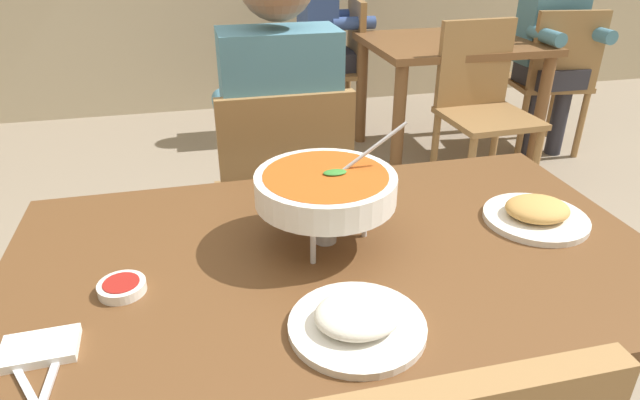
{
  "coord_description": "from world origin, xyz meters",
  "views": [
    {
      "loc": [
        -0.26,
        -0.95,
        1.36
      ],
      "look_at": [
        0.0,
        0.15,
        0.77
      ],
      "focal_mm": 30.53,
      "sensor_mm": 36.0,
      "label": 1
    }
  ],
  "objects_px": {
    "appetizer_plate": "(536,214)",
    "chair_bg_left": "(340,60)",
    "dining_table_main": "(336,291)",
    "patron_bg_left": "(323,24)",
    "dining_table_far": "(450,61)",
    "chair_bg_right": "(481,99)",
    "rice_plate": "(357,320)",
    "sauce_dish": "(122,287)",
    "chair_bg_middle": "(554,74)",
    "diner_main": "(279,129)",
    "patron_bg_middle": "(553,34)",
    "curry_bowl": "(326,188)",
    "chair_diner_main": "(283,197)"
  },
  "relations": [
    {
      "from": "rice_plate",
      "to": "chair_bg_right",
      "type": "relative_size",
      "value": 0.27
    },
    {
      "from": "appetizer_plate",
      "to": "chair_bg_middle",
      "type": "distance_m",
      "value": 2.39
    },
    {
      "from": "dining_table_main",
      "to": "diner_main",
      "type": "bearing_deg",
      "value": 90.0
    },
    {
      "from": "chair_bg_left",
      "to": "rice_plate",
      "type": "bearing_deg",
      "value": -104.74
    },
    {
      "from": "sauce_dish",
      "to": "chair_bg_middle",
      "type": "xyz_separation_m",
      "value": [
        2.33,
        1.98,
        -0.22
      ]
    },
    {
      "from": "chair_bg_middle",
      "to": "dining_table_main",
      "type": "bearing_deg",
      "value": -134.32
    },
    {
      "from": "curry_bowl",
      "to": "chair_bg_middle",
      "type": "relative_size",
      "value": 0.37
    },
    {
      "from": "chair_bg_left",
      "to": "sauce_dish",
      "type": "bearing_deg",
      "value": -113.54
    },
    {
      "from": "diner_main",
      "to": "dining_table_far",
      "type": "xyz_separation_m",
      "value": [
        1.26,
        1.34,
        -0.15
      ]
    },
    {
      "from": "diner_main",
      "to": "chair_bg_middle",
      "type": "relative_size",
      "value": 1.46
    },
    {
      "from": "curry_bowl",
      "to": "appetizer_plate",
      "type": "distance_m",
      "value": 0.51
    },
    {
      "from": "chair_bg_middle",
      "to": "dining_table_far",
      "type": "bearing_deg",
      "value": 169.2
    },
    {
      "from": "dining_table_main",
      "to": "chair_bg_left",
      "type": "relative_size",
      "value": 1.53
    },
    {
      "from": "chair_diner_main",
      "to": "chair_bg_middle",
      "type": "xyz_separation_m",
      "value": [
        1.9,
        1.25,
        0.0
      ]
    },
    {
      "from": "dining_table_main",
      "to": "patron_bg_left",
      "type": "xyz_separation_m",
      "value": [
        0.61,
        2.64,
        0.13
      ]
    },
    {
      "from": "sauce_dish",
      "to": "patron_bg_left",
      "type": "relative_size",
      "value": 0.07
    },
    {
      "from": "chair_diner_main",
      "to": "chair_bg_left",
      "type": "bearing_deg",
      "value": 69.35
    },
    {
      "from": "sauce_dish",
      "to": "dining_table_far",
      "type": "relative_size",
      "value": 0.09
    },
    {
      "from": "appetizer_plate",
      "to": "dining_table_far",
      "type": "height_order",
      "value": "appetizer_plate"
    },
    {
      "from": "rice_plate",
      "to": "chair_bg_left",
      "type": "xyz_separation_m",
      "value": [
        0.75,
        2.87,
        -0.23
      ]
    },
    {
      "from": "appetizer_plate",
      "to": "dining_table_far",
      "type": "bearing_deg",
      "value": 69.44
    },
    {
      "from": "rice_plate",
      "to": "patron_bg_middle",
      "type": "xyz_separation_m",
      "value": [
        1.9,
        2.23,
        0.0
      ]
    },
    {
      "from": "dining_table_main",
      "to": "chair_bg_right",
      "type": "relative_size",
      "value": 1.53
    },
    {
      "from": "dining_table_main",
      "to": "chair_bg_left",
      "type": "height_order",
      "value": "chair_bg_left"
    },
    {
      "from": "dining_table_main",
      "to": "rice_plate",
      "type": "height_order",
      "value": "rice_plate"
    },
    {
      "from": "appetizer_plate",
      "to": "dining_table_main",
      "type": "bearing_deg",
      "value": -177.48
    },
    {
      "from": "diner_main",
      "to": "chair_bg_left",
      "type": "relative_size",
      "value": 1.46
    },
    {
      "from": "dining_table_main",
      "to": "dining_table_far",
      "type": "height_order",
      "value": "same"
    },
    {
      "from": "chair_bg_middle",
      "to": "appetizer_plate",
      "type": "bearing_deg",
      "value": -126.21
    },
    {
      "from": "curry_bowl",
      "to": "diner_main",
      "type": "bearing_deg",
      "value": 89.03
    },
    {
      "from": "diner_main",
      "to": "appetizer_plate",
      "type": "xyz_separation_m",
      "value": [
        0.49,
        -0.7,
        -0.0
      ]
    },
    {
      "from": "diner_main",
      "to": "chair_bg_middle",
      "type": "height_order",
      "value": "diner_main"
    },
    {
      "from": "dining_table_far",
      "to": "chair_bg_left",
      "type": "relative_size",
      "value": 1.11
    },
    {
      "from": "chair_diner_main",
      "to": "appetizer_plate",
      "type": "distance_m",
      "value": 0.86
    },
    {
      "from": "chair_diner_main",
      "to": "chair_bg_right",
      "type": "distance_m",
      "value": 1.51
    },
    {
      "from": "dining_table_main",
      "to": "sauce_dish",
      "type": "relative_size",
      "value": 15.34
    },
    {
      "from": "chair_diner_main",
      "to": "patron_bg_middle",
      "type": "xyz_separation_m",
      "value": [
        1.87,
        1.29,
        0.24
      ]
    },
    {
      "from": "chair_diner_main",
      "to": "diner_main",
      "type": "distance_m",
      "value": 0.24
    },
    {
      "from": "dining_table_far",
      "to": "patron_bg_left",
      "type": "relative_size",
      "value": 0.76
    },
    {
      "from": "rice_plate",
      "to": "sauce_dish",
      "type": "relative_size",
      "value": 2.67
    },
    {
      "from": "patron_bg_middle",
      "to": "chair_bg_right",
      "type": "bearing_deg",
      "value": -148.28
    },
    {
      "from": "dining_table_main",
      "to": "chair_bg_middle",
      "type": "distance_m",
      "value": 2.72
    },
    {
      "from": "chair_bg_right",
      "to": "rice_plate",
      "type": "bearing_deg",
      "value": -124.25
    },
    {
      "from": "appetizer_plate",
      "to": "chair_bg_left",
      "type": "distance_m",
      "value": 2.62
    },
    {
      "from": "rice_plate",
      "to": "curry_bowl",
      "type": "bearing_deg",
      "value": 86.76
    },
    {
      "from": "diner_main",
      "to": "patron_bg_middle",
      "type": "relative_size",
      "value": 1.0
    },
    {
      "from": "dining_table_main",
      "to": "chair_diner_main",
      "type": "relative_size",
      "value": 1.53
    },
    {
      "from": "dining_table_far",
      "to": "rice_plate",
      "type": "bearing_deg",
      "value": -119.08
    },
    {
      "from": "dining_table_main",
      "to": "diner_main",
      "type": "height_order",
      "value": "diner_main"
    },
    {
      "from": "dining_table_main",
      "to": "chair_bg_middle",
      "type": "xyz_separation_m",
      "value": [
        1.9,
        1.94,
        -0.11
      ]
    }
  ]
}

